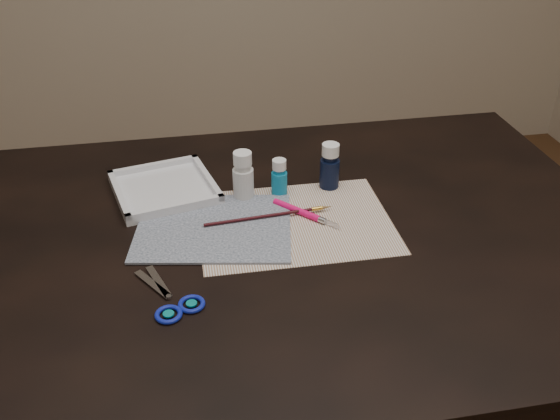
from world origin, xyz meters
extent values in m
cube|color=black|center=(0.00, 0.00, 0.38)|extent=(1.30, 0.90, 0.75)
cube|color=silver|center=(0.03, 0.03, 0.75)|extent=(0.36, 0.28, 0.00)
cube|color=#122134|center=(-0.12, 0.04, 0.75)|extent=(0.32, 0.27, 0.00)
cylinder|color=silver|center=(-0.05, 0.14, 0.80)|extent=(0.05, 0.05, 0.10)
cylinder|color=#1081AE|center=(0.02, 0.14, 0.79)|extent=(0.04, 0.04, 0.08)
cylinder|color=black|center=(0.13, 0.15, 0.80)|extent=(0.05, 0.05, 0.10)
cube|color=silver|center=(-0.20, 0.19, 0.76)|extent=(0.23, 0.23, 0.02)
camera|label=1|loc=(-0.17, -0.93, 1.39)|focal=40.00mm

